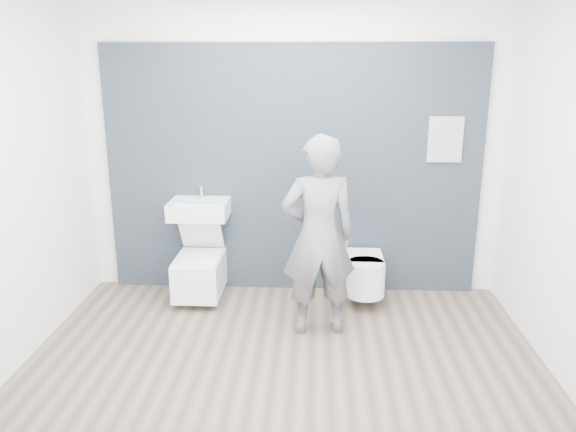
{
  "coord_description": "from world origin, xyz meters",
  "views": [
    {
      "loc": [
        0.22,
        -3.86,
        2.26
      ],
      "look_at": [
        0.0,
        0.6,
        1.0
      ],
      "focal_mm": 35.0,
      "sensor_mm": 36.0,
      "label": 1
    }
  ],
  "objects_px": {
    "visitor": "(319,237)",
    "toilet_rounded": "(364,274)",
    "toilet_square": "(200,272)",
    "washbasin": "(199,209)"
  },
  "relations": [
    {
      "from": "visitor",
      "to": "toilet_rounded",
      "type": "bearing_deg",
      "value": -135.31
    },
    {
      "from": "toilet_square",
      "to": "visitor",
      "type": "xyz_separation_m",
      "value": [
        1.13,
        -0.6,
        0.57
      ]
    },
    {
      "from": "washbasin",
      "to": "visitor",
      "type": "distance_m",
      "value": 1.33
    },
    {
      "from": "washbasin",
      "to": "visitor",
      "type": "height_order",
      "value": "visitor"
    },
    {
      "from": "toilet_square",
      "to": "toilet_rounded",
      "type": "xyz_separation_m",
      "value": [
        1.58,
        -0.0,
        0.02
      ]
    },
    {
      "from": "toilet_square",
      "to": "visitor",
      "type": "relative_size",
      "value": 0.45
    },
    {
      "from": "toilet_rounded",
      "to": "visitor",
      "type": "xyz_separation_m",
      "value": [
        -0.44,
        -0.6,
        0.56
      ]
    },
    {
      "from": "visitor",
      "to": "toilet_square",
      "type": "bearing_deg",
      "value": -36.54
    },
    {
      "from": "toilet_rounded",
      "to": "washbasin",
      "type": "bearing_deg",
      "value": 176.32
    },
    {
      "from": "washbasin",
      "to": "toilet_rounded",
      "type": "relative_size",
      "value": 0.9
    }
  ]
}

